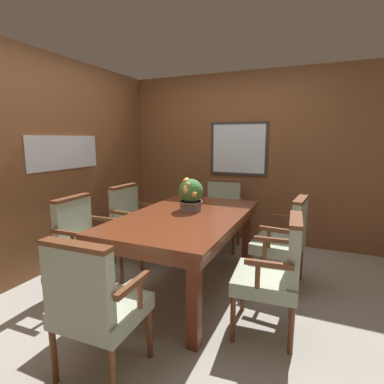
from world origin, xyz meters
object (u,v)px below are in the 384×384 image
at_px(dining_table, 186,224).
at_px(chair_right_far, 286,237).
at_px(chair_head_near, 94,302).
at_px(chair_right_near, 276,269).
at_px(chair_left_far, 133,219).
at_px(chair_head_far, 222,210).
at_px(chair_left_near, 84,239).
at_px(potted_plant, 191,194).

distance_m(dining_table, chair_right_far, 1.02).
distance_m(chair_head_near, chair_right_near, 1.33).
relative_size(chair_left_far, chair_right_near, 1.00).
distance_m(dining_table, chair_left_far, 1.00).
bearing_deg(chair_head_far, chair_left_far, -139.56).
distance_m(dining_table, chair_left_near, 1.04).
relative_size(chair_left_near, chair_right_near, 1.00).
distance_m(chair_left_near, potted_plant, 1.16).
height_order(chair_left_near, potted_plant, potted_plant).
xyz_separation_m(dining_table, chair_right_near, (0.93, -0.39, -0.15)).
distance_m(chair_left_near, chair_right_near, 1.87).
relative_size(chair_head_near, potted_plant, 2.74).
bearing_deg(dining_table, chair_right_far, 25.08).
bearing_deg(dining_table, potted_plant, 98.73).
bearing_deg(potted_plant, chair_head_far, 90.40).
bearing_deg(chair_left_far, chair_left_near, -178.78).
xyz_separation_m(chair_left_near, chair_right_near, (1.87, 0.03, 0.00)).
relative_size(dining_table, chair_right_far, 1.94).
relative_size(chair_right_near, chair_head_far, 1.00).
height_order(chair_head_near, potted_plant, potted_plant).
bearing_deg(dining_table, chair_left_far, 156.79).
bearing_deg(chair_head_far, chair_right_near, -65.33).
bearing_deg(chair_head_far, chair_left_near, -123.11).
distance_m(dining_table, potted_plant, 0.32).
relative_size(chair_left_far, potted_plant, 2.74).
xyz_separation_m(chair_head_near, chair_right_far, (0.94, 1.73, 0.00)).
bearing_deg(chair_right_far, chair_left_far, -83.97).
relative_size(chair_left_far, chair_head_near, 1.00).
xyz_separation_m(chair_right_far, chair_head_far, (-0.95, 0.86, 0.00)).
relative_size(chair_left_far, chair_right_far, 1.00).
bearing_deg(chair_left_far, chair_right_far, -85.66).
distance_m(chair_left_near, chair_right_far, 2.03).
relative_size(dining_table, chair_head_near, 1.94).
distance_m(chair_left_far, chair_head_near, 1.91).
bearing_deg(chair_left_near, dining_table, -67.34).
bearing_deg(chair_right_far, chair_head_near, -23.72).
xyz_separation_m(chair_left_far, chair_right_near, (1.84, -0.78, 0.00)).
height_order(dining_table, chair_right_near, chair_right_near).
height_order(chair_left_far, chair_head_far, same).
height_order(dining_table, chair_head_far, chair_head_far).
height_order(dining_table, chair_left_near, chair_left_near).
bearing_deg(potted_plant, chair_right_far, 14.58).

